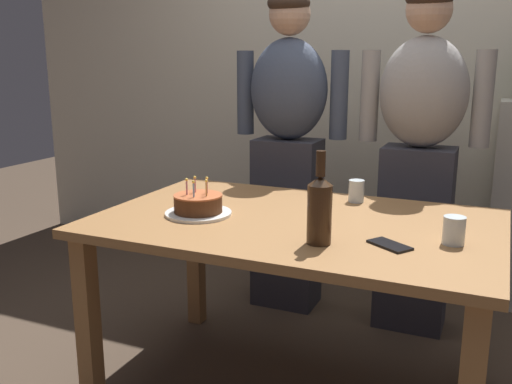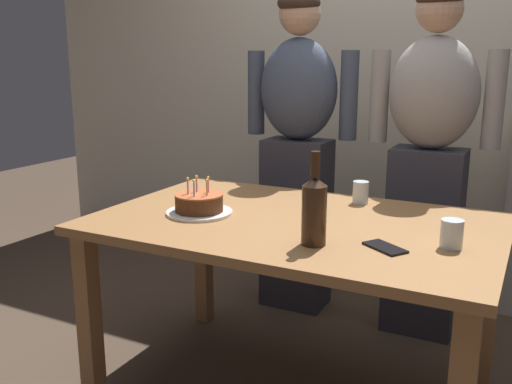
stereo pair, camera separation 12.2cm
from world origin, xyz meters
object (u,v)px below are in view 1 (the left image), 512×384
(cell_phone, at_px, (390,245))
(wine_bottle, at_px, (320,208))
(birthday_cake, at_px, (198,206))
(person_woman_cardigan, at_px, (419,157))
(water_glass_near, at_px, (356,191))
(person_man_bearded, at_px, (288,148))
(water_glass_far, at_px, (454,230))

(cell_phone, bearing_deg, wine_bottle, -129.54)
(birthday_cake, xyz_separation_m, person_woman_cardigan, (0.70, 0.92, 0.10))
(wine_bottle, bearing_deg, water_glass_near, 92.29)
(person_man_bearded, bearing_deg, water_glass_near, 136.36)
(birthday_cake, relative_size, cell_phone, 1.81)
(birthday_cake, relative_size, water_glass_far, 2.77)
(water_glass_near, xyz_separation_m, person_woman_cardigan, (0.19, 0.46, 0.09))
(water_glass_near, xyz_separation_m, person_man_bearded, (-0.49, 0.46, 0.09))
(person_man_bearded, xyz_separation_m, person_woman_cardigan, (0.67, 0.00, 0.00))
(water_glass_far, xyz_separation_m, person_man_bearded, (-0.92, 0.89, 0.09))
(wine_bottle, distance_m, cell_phone, 0.26)
(person_man_bearded, bearing_deg, birthday_cake, 88.36)
(water_glass_far, xyz_separation_m, wine_bottle, (-0.41, -0.17, 0.07))
(water_glass_far, relative_size, person_woman_cardigan, 0.06)
(cell_phone, height_order, person_man_bearded, person_man_bearded)
(water_glass_far, xyz_separation_m, cell_phone, (-0.19, -0.11, -0.04))
(birthday_cake, relative_size, person_woman_cardigan, 0.16)
(birthday_cake, bearing_deg, cell_phone, -5.99)
(person_man_bearded, bearing_deg, person_woman_cardigan, -180.00)
(water_glass_far, height_order, person_woman_cardigan, person_woman_cardigan)
(birthday_cake, bearing_deg, person_man_bearded, 88.36)
(cell_phone, height_order, person_woman_cardigan, person_woman_cardigan)
(wine_bottle, xyz_separation_m, cell_phone, (0.22, 0.07, -0.12))
(birthday_cake, distance_m, person_woman_cardigan, 1.16)
(birthday_cake, distance_m, person_man_bearded, 0.92)
(water_glass_near, distance_m, person_woman_cardigan, 0.51)
(person_man_bearded, bearing_deg, cell_phone, 126.26)
(birthday_cake, height_order, person_man_bearded, person_man_bearded)
(water_glass_far, xyz_separation_m, person_woman_cardigan, (-0.24, 0.89, 0.09))
(water_glass_far, distance_m, cell_phone, 0.22)
(water_glass_near, height_order, person_man_bearded, person_man_bearded)
(water_glass_far, distance_m, wine_bottle, 0.45)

